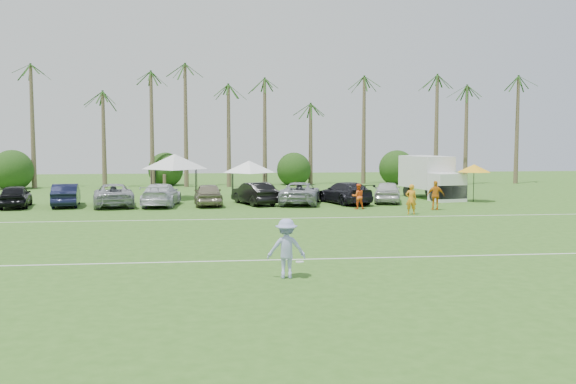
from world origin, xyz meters
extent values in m
plane|color=#34621D|center=(0.00, 0.00, 0.00)|extent=(120.00, 120.00, 0.00)
cube|color=white|center=(0.00, 2.00, 0.01)|extent=(80.00, 0.10, 0.01)
cube|color=white|center=(0.00, 14.00, 0.01)|extent=(80.00, 0.10, 0.01)
cone|color=brown|center=(-17.00, 38.00, 4.50)|extent=(0.44, 0.44, 9.00)
cone|color=brown|center=(-12.00, 38.00, 5.00)|extent=(0.44, 0.44, 10.00)
cone|color=brown|center=(-8.00, 38.00, 5.50)|extent=(0.44, 0.44, 11.00)
cone|color=brown|center=(-4.00, 38.00, 4.00)|extent=(0.44, 0.44, 8.00)
cone|color=brown|center=(0.00, 38.00, 4.50)|extent=(0.44, 0.44, 9.00)
cone|color=brown|center=(4.00, 38.00, 5.00)|extent=(0.44, 0.44, 10.00)
cone|color=brown|center=(8.00, 38.00, 5.50)|extent=(0.44, 0.44, 11.00)
cone|color=brown|center=(13.00, 38.00, 4.00)|extent=(0.44, 0.44, 8.00)
cone|color=brown|center=(18.00, 38.00, 4.50)|extent=(0.44, 0.44, 9.00)
cone|color=brown|center=(23.00, 38.00, 5.00)|extent=(0.44, 0.44, 10.00)
cone|color=brown|center=(27.00, 38.00, 5.50)|extent=(0.44, 0.44, 11.00)
cylinder|color=brown|center=(-19.00, 39.00, 0.70)|extent=(0.30, 0.30, 1.40)
sphere|color=#183910|center=(-19.00, 39.00, 1.80)|extent=(4.00, 4.00, 4.00)
cylinder|color=brown|center=(-6.00, 39.00, 0.70)|extent=(0.30, 0.30, 1.40)
sphere|color=#183910|center=(-6.00, 39.00, 1.80)|extent=(4.00, 4.00, 4.00)
cylinder|color=brown|center=(6.00, 39.00, 0.70)|extent=(0.30, 0.30, 1.40)
sphere|color=#183910|center=(6.00, 39.00, 1.80)|extent=(4.00, 4.00, 4.00)
cylinder|color=brown|center=(16.00, 39.00, 0.70)|extent=(0.30, 0.30, 1.40)
sphere|color=#183910|center=(16.00, 39.00, 1.80)|extent=(4.00, 4.00, 4.00)
imported|color=orange|center=(9.92, 15.05, 0.88)|extent=(0.70, 0.51, 1.77)
imported|color=#F95B1B|center=(7.47, 18.17, 0.80)|extent=(0.79, 0.62, 1.60)
imported|color=orange|center=(12.12, 17.09, 0.91)|extent=(1.13, 0.66, 1.81)
cube|color=white|center=(14.23, 25.20, 1.93)|extent=(3.12, 4.69, 2.35)
cube|color=white|center=(14.79, 22.24, 0.99)|extent=(2.44, 2.07, 1.97)
cube|color=black|center=(14.93, 21.55, 0.71)|extent=(2.18, 0.68, 0.94)
cube|color=#E5590C|center=(15.39, 25.42, 1.50)|extent=(0.30, 1.48, 0.85)
cylinder|color=black|center=(13.83, 22.25, 0.42)|extent=(0.44, 0.88, 0.85)
cylinder|color=black|center=(15.68, 22.61, 0.42)|extent=(0.44, 0.88, 0.85)
cylinder|color=black|center=(13.09, 26.13, 0.42)|extent=(0.44, 0.88, 0.85)
cylinder|color=black|center=(14.94, 26.48, 0.42)|extent=(0.44, 0.88, 0.85)
cylinder|color=black|center=(-5.89, 24.74, 1.09)|extent=(0.06, 0.06, 2.19)
cylinder|color=black|center=(-2.81, 24.74, 1.09)|extent=(0.06, 0.06, 2.19)
cylinder|color=black|center=(-5.89, 27.82, 1.09)|extent=(0.06, 0.06, 2.19)
cylinder|color=black|center=(-2.81, 27.82, 1.09)|extent=(0.06, 0.06, 2.19)
pyramid|color=silver|center=(-4.35, 26.28, 3.28)|extent=(4.73, 4.73, 1.09)
cylinder|color=black|center=(-0.11, 26.41, 0.91)|extent=(0.06, 0.06, 1.82)
cylinder|color=black|center=(2.42, 26.41, 0.91)|extent=(0.06, 0.06, 1.82)
cylinder|color=black|center=(-0.11, 28.93, 0.91)|extent=(0.06, 0.06, 1.82)
cylinder|color=black|center=(2.42, 28.93, 0.91)|extent=(0.06, 0.06, 1.82)
pyramid|color=white|center=(1.15, 27.67, 2.72)|extent=(3.92, 3.92, 0.91)
cylinder|color=black|center=(16.51, 21.74, 1.17)|extent=(0.05, 0.05, 2.34)
cone|color=yellow|center=(16.51, 21.74, 2.34)|extent=(2.34, 2.34, 0.53)
imported|color=#9BA2DB|center=(0.80, -1.01, 0.95)|extent=(1.25, 0.75, 1.90)
cylinder|color=white|center=(1.21, -1.16, 0.54)|extent=(0.27, 0.27, 0.03)
imported|color=black|center=(-14.16, 21.50, 0.74)|extent=(2.46, 4.60, 1.49)
imported|color=black|center=(-11.09, 21.86, 0.74)|extent=(2.22, 4.70, 1.49)
imported|color=#989AA1|center=(-8.02, 21.53, 0.74)|extent=(3.33, 5.69, 1.49)
imported|color=silver|center=(-4.96, 21.38, 0.74)|extent=(2.52, 5.29, 1.49)
imported|color=gray|center=(-1.89, 21.33, 0.74)|extent=(2.03, 4.47, 1.49)
imported|color=black|center=(1.18, 21.68, 0.74)|extent=(3.07, 4.78, 1.49)
imported|color=gray|center=(4.25, 21.54, 0.74)|extent=(3.55, 5.76, 1.49)
imported|color=black|center=(7.31, 21.47, 0.74)|extent=(3.43, 5.50, 1.49)
imported|color=silver|center=(10.38, 21.89, 0.74)|extent=(2.88, 4.68, 1.49)
camera|label=1|loc=(-1.45, -21.06, 4.47)|focal=40.00mm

